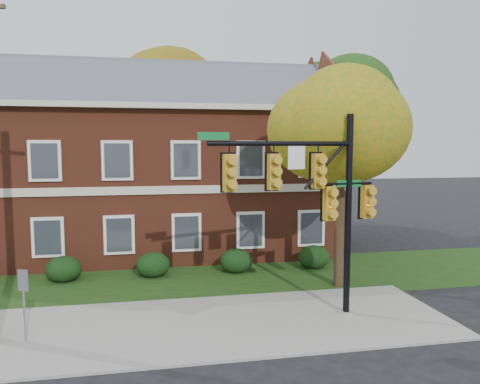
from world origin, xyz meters
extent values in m
plane|color=black|center=(0.00, 0.00, 0.00)|extent=(120.00, 120.00, 0.00)
cube|color=gray|center=(0.00, 1.00, 0.04)|extent=(14.00, 5.00, 0.08)
cube|color=#193811|center=(0.00, 6.00, 0.02)|extent=(30.00, 6.00, 0.04)
cube|color=maroon|center=(-2.00, 12.00, 3.50)|extent=(18.00, 8.00, 7.00)
cube|color=beige|center=(-2.00, 12.00, 7.12)|extent=(18.80, 8.80, 0.24)
cube|color=beige|center=(-2.00, 7.97, 3.50)|extent=(18.00, 0.12, 0.35)
ellipsoid|color=black|center=(-5.50, 6.70, 0.53)|extent=(1.40, 1.26, 1.05)
ellipsoid|color=black|center=(-2.00, 6.70, 0.53)|extent=(1.40, 1.26, 1.05)
ellipsoid|color=black|center=(1.50, 6.70, 0.53)|extent=(1.40, 1.26, 1.05)
ellipsoid|color=black|center=(5.00, 6.70, 0.53)|extent=(1.40, 1.26, 1.05)
cylinder|color=black|center=(5.00, 4.00, 2.88)|extent=(0.36, 0.36, 5.76)
ellipsoid|color=#C77C11|center=(5.00, 4.00, 6.48)|extent=(4.25, 4.25, 3.60)
ellipsoid|color=#C77C11|center=(5.62, 3.62, 7.08)|extent=(3.50, 3.50, 3.00)
cylinder|color=black|center=(9.00, 13.00, 3.52)|extent=(0.36, 0.36, 7.04)
ellipsoid|color=#1A380F|center=(9.00, 13.00, 7.92)|extent=(5.95, 5.95, 5.04)
ellipsoid|color=#1A380F|center=(9.88, 12.47, 8.52)|extent=(4.90, 4.90, 4.20)
cylinder|color=black|center=(-1.00, 20.00, 3.84)|extent=(0.36, 0.36, 7.68)
ellipsoid|color=#A95A0E|center=(-1.00, 20.00, 8.64)|extent=(6.46, 6.46, 5.47)
ellipsoid|color=#A95A0E|center=(-0.05, 19.43, 9.24)|extent=(5.32, 5.32, 4.56)
cylinder|color=gray|center=(4.00, 1.01, 0.07)|extent=(0.51, 0.51, 0.15)
cylinder|color=black|center=(4.00, 1.01, 3.19)|extent=(0.23, 0.23, 6.39)
cylinder|color=black|center=(1.75, 0.66, 5.47)|extent=(4.53, 0.84, 0.15)
cylinder|color=black|center=(4.00, 1.01, 4.24)|extent=(1.63, 0.32, 0.07)
cube|color=#B6841D|center=(0.12, 0.41, 4.65)|extent=(0.44, 0.33, 1.06)
cube|color=#B6841D|center=(1.48, 0.62, 4.65)|extent=(0.44, 0.33, 1.06)
cube|color=#B6841D|center=(2.92, 0.85, 4.65)|extent=(0.44, 0.33, 1.06)
cube|color=silver|center=(2.20, 0.73, 5.06)|extent=(0.55, 0.12, 0.68)
cube|color=#0D662A|center=(-0.33, 0.34, 5.68)|extent=(0.91, 0.18, 0.22)
cube|color=#B6841D|center=(3.32, 0.91, 3.65)|extent=(0.44, 0.33, 1.06)
cube|color=#B6841D|center=(4.68, 1.12, 3.65)|extent=(0.44, 0.33, 1.06)
cube|color=#0D662A|center=(4.00, 1.01, 4.24)|extent=(0.86, 0.17, 0.21)
cylinder|color=slate|center=(-5.50, 0.69, 1.03)|extent=(0.07, 0.07, 2.07)
cube|color=slate|center=(-5.50, 0.69, 1.79)|extent=(0.29, 0.16, 0.58)
camera|label=1|loc=(-2.12, -12.54, 5.39)|focal=35.00mm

